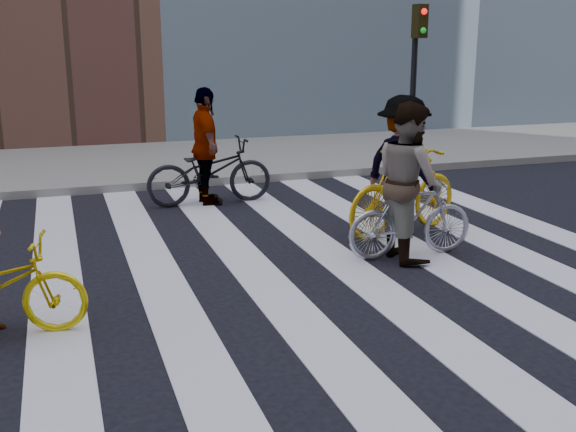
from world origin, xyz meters
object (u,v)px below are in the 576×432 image
bike_dark_rear (209,172)px  rider_right (402,167)px  bike_silver_mid (411,218)px  rider_rear (206,147)px  traffic_signal (416,58)px  bike_yellow_right (404,191)px  rider_mid (409,181)px

bike_dark_rear → rider_right: rider_right is taller
bike_silver_mid → rider_right: rider_right is taller
bike_dark_rear → rider_rear: size_ratio=1.08×
bike_dark_rear → traffic_signal: bearing=-70.9°
bike_yellow_right → rider_mid: size_ratio=1.06×
rider_mid → rider_right: 1.02m
traffic_signal → rider_mid: (-3.02, -5.28, -1.31)m
rider_mid → rider_rear: size_ratio=1.01×
traffic_signal → bike_yellow_right: size_ratio=1.63×
traffic_signal → bike_yellow_right: bearing=-120.5°
rider_mid → rider_rear: (-1.73, 3.59, -0.01)m
bike_silver_mid → rider_rear: bearing=28.2°
rider_mid → bike_silver_mid: bearing=-88.1°
bike_silver_mid → rider_right: size_ratio=0.86×
traffic_signal → bike_dark_rear: 5.28m
rider_mid → rider_rear: bearing=27.6°
traffic_signal → bike_silver_mid: bearing=-119.4°
bike_yellow_right → rider_rear: rider_rear is taller
bike_dark_rear → rider_mid: (1.68, -3.59, 0.42)m
rider_right → bike_silver_mid: bearing=140.4°
bike_silver_mid → bike_yellow_right: bike_yellow_right is taller
bike_dark_rear → rider_mid: 3.99m
bike_dark_rear → rider_mid: size_ratio=1.07×
traffic_signal → rider_mid: 6.22m
traffic_signal → rider_mid: size_ratio=1.72×
rider_mid → rider_rear: rider_mid is taller
bike_dark_rear → rider_mid: rider_mid is taller
rider_mid → bike_yellow_right: bearing=-24.4°
bike_silver_mid → traffic_signal: bearing=-27.4°
rider_right → rider_rear: 3.41m
rider_right → rider_mid: bearing=137.8°
bike_dark_rear → rider_rear: rider_rear is taller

